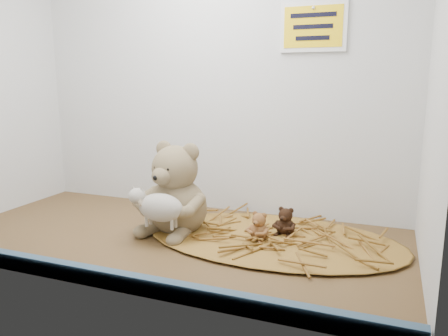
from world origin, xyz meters
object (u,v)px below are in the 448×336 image
at_px(main_teddy, 177,188).
at_px(mini_teddy_brown, 286,220).
at_px(toy_lamb, 161,208).
at_px(mini_teddy_tan, 259,225).

xyz_separation_m(main_teddy, mini_teddy_brown, (0.28, 0.06, -0.07)).
distance_m(main_teddy, toy_lamb, 0.09).
bearing_deg(toy_lamb, mini_teddy_tan, 21.28).
distance_m(mini_teddy_tan, mini_teddy_brown, 0.08).
relative_size(main_teddy, mini_teddy_tan, 3.43).
bearing_deg(mini_teddy_tan, mini_teddy_brown, 59.34).
relative_size(toy_lamb, mini_teddy_tan, 2.14).
bearing_deg(main_teddy, toy_lamb, -78.81).
relative_size(main_teddy, mini_teddy_brown, 3.33).
bearing_deg(toy_lamb, main_teddy, 90.00).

